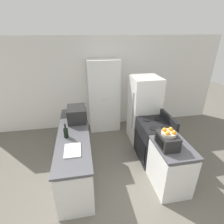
# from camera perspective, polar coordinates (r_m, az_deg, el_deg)

# --- Properties ---
(ground_plane) EXTENTS (14.00, 14.00, 0.00)m
(ground_plane) POSITION_cam_1_polar(r_m,az_deg,el_deg) (3.27, 6.35, -30.75)
(ground_plane) COLOR #666056
(wall_back) EXTENTS (7.00, 0.06, 2.60)m
(wall_back) POSITION_cam_1_polar(r_m,az_deg,el_deg) (5.14, -2.93, 9.27)
(wall_back) COLOR white
(wall_back) RESTS_ON ground_plane
(counter_left) EXTENTS (0.60, 2.32, 0.90)m
(counter_left) POSITION_cam_1_polar(r_m,az_deg,el_deg) (3.76, -11.88, -12.56)
(counter_left) COLOR silver
(counter_left) RESTS_ON ground_plane
(counter_right) EXTENTS (0.60, 0.79, 0.90)m
(counter_right) POSITION_cam_1_polar(r_m,az_deg,el_deg) (3.51, 18.41, -16.67)
(counter_right) COLOR silver
(counter_right) RESTS_ON ground_plane
(pantry_cabinet) EXTENTS (0.86, 0.51, 2.03)m
(pantry_cabinet) POSITION_cam_1_polar(r_m,az_deg,el_deg) (4.95, -2.68, 5.16)
(pantry_cabinet) COLOR white
(pantry_cabinet) RESTS_ON ground_plane
(stove) EXTENTS (0.66, 0.80, 1.06)m
(stove) POSITION_cam_1_polar(r_m,az_deg,el_deg) (4.07, 13.45, -9.10)
(stove) COLOR black
(stove) RESTS_ON ground_plane
(refrigerator) EXTENTS (0.70, 0.70, 1.71)m
(refrigerator) POSITION_cam_1_polar(r_m,az_deg,el_deg) (4.52, 10.30, 0.60)
(refrigerator) COLOR white
(refrigerator) RESTS_ON ground_plane
(microwave) EXTENTS (0.39, 0.49, 0.32)m
(microwave) POSITION_cam_1_polar(r_m,az_deg,el_deg) (3.85, -11.44, -0.65)
(microwave) COLOR black
(microwave) RESTS_ON counter_left
(wine_bottle) EXTENTS (0.08, 0.08, 0.28)m
(wine_bottle) POSITION_cam_1_polar(r_m,az_deg,el_deg) (3.33, -14.82, -6.49)
(wine_bottle) COLOR black
(wine_bottle) RESTS_ON counter_left
(toaster_oven) EXTENTS (0.29, 0.40, 0.24)m
(toaster_oven) POSITION_cam_1_polar(r_m,az_deg,el_deg) (3.11, 17.62, -8.90)
(toaster_oven) COLOR black
(toaster_oven) RESTS_ON counter_right
(fruit_bowl) EXTENTS (0.25, 0.25, 0.10)m
(fruit_bowl) POSITION_cam_1_polar(r_m,az_deg,el_deg) (3.03, 18.09, -6.43)
(fruit_bowl) COLOR #B2A893
(fruit_bowl) RESTS_ON toaster_oven
(cutting_board) EXTENTS (0.27, 0.38, 0.02)m
(cutting_board) POSITION_cam_1_polar(r_m,az_deg,el_deg) (3.01, -12.77, -12.11)
(cutting_board) COLOR silver
(cutting_board) RESTS_ON counter_left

